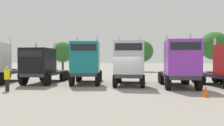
# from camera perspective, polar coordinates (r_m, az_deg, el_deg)

# --- Properties ---
(ground) EXTENTS (200.00, 200.00, 0.00)m
(ground) POSITION_cam_1_polar(r_m,az_deg,el_deg) (16.08, 3.69, -7.17)
(ground) COLOR gray
(semi_truck_black) EXTENTS (2.70, 6.15, 3.89)m
(semi_truck_black) POSITION_cam_1_polar(r_m,az_deg,el_deg) (19.91, -19.28, -0.58)
(semi_truck_black) COLOR #333338
(semi_truck_black) RESTS_ON ground
(semi_truck_teal) EXTENTS (3.37, 6.02, 4.41)m
(semi_truck_teal) POSITION_cam_1_polar(r_m,az_deg,el_deg) (18.48, -7.31, 0.10)
(semi_truck_teal) COLOR #333338
(semi_truck_teal) RESTS_ON ground
(semi_truck_silver) EXTENTS (2.70, 5.89, 4.39)m
(semi_truck_silver) POSITION_cam_1_polar(r_m,az_deg,el_deg) (17.39, 4.90, 0.02)
(semi_truck_silver) COLOR #333338
(semi_truck_silver) RESTS_ON ground
(semi_truck_purple) EXTENTS (2.74, 6.04, 4.37)m
(semi_truck_purple) POSITION_cam_1_polar(r_m,az_deg,el_deg) (16.93, 18.65, -0.19)
(semi_truck_purple) COLOR #333338
(semi_truck_purple) RESTS_ON ground
(visitor_in_hivis) EXTENTS (0.55, 0.55, 1.78)m
(visitor_in_hivis) POSITION_cam_1_polar(r_m,az_deg,el_deg) (16.37, -27.47, -3.49)
(visitor_in_hivis) COLOR black
(visitor_in_hivis) RESTS_ON ground
(traffic_cone_near) EXTENTS (0.36, 0.36, 0.73)m
(traffic_cone_near) POSITION_cam_1_polar(r_m,az_deg,el_deg) (13.62, 24.94, -7.22)
(traffic_cone_near) COLOR #F2590C
(traffic_cone_near) RESTS_ON ground
(oak_far_left) EXTENTS (3.42, 3.42, 5.25)m
(oak_far_left) POSITION_cam_1_polar(r_m,az_deg,el_deg) (35.09, -13.75, 3.04)
(oak_far_left) COLOR #4C3823
(oak_far_left) RESTS_ON ground
(oak_far_centre) EXTENTS (3.90, 3.90, 5.76)m
(oak_far_centre) POSITION_cam_1_polar(r_m,az_deg,el_deg) (38.28, 8.70, 3.31)
(oak_far_centre) COLOR #4C3823
(oak_far_centre) RESTS_ON ground
(oak_far_right) EXTENTS (4.21, 4.21, 6.44)m
(oak_far_right) POSITION_cam_1_polar(r_m,az_deg,el_deg) (34.40, 26.92, 4.32)
(oak_far_right) COLOR #4C3823
(oak_far_right) RESTS_ON ground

